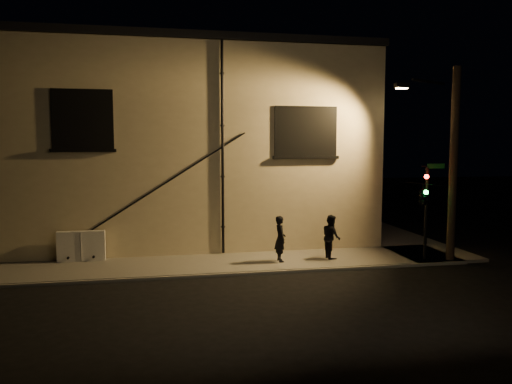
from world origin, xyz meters
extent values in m
plane|color=black|center=(0.00, 0.00, 0.00)|extent=(90.00, 90.00, 0.00)
cube|color=slate|center=(-3.00, 1.50, 0.06)|extent=(20.00, 3.00, 0.12)
cube|color=slate|center=(6.50, 8.00, 0.06)|extent=(3.00, 16.00, 0.12)
cube|color=beige|center=(-3.00, 9.00, 4.25)|extent=(16.00, 12.00, 8.50)
cube|color=black|center=(-3.00, 9.00, 8.65)|extent=(16.20, 12.20, 0.30)
cube|color=black|center=(-7.00, 2.98, 5.40)|extent=(2.20, 0.10, 2.20)
cube|color=#A5B28C|center=(-7.00, 3.00, 5.40)|extent=(1.98, 0.05, 1.98)
cube|color=black|center=(1.60, 2.98, 5.00)|extent=(2.60, 0.10, 2.00)
cube|color=#A5B28C|center=(1.60, 3.00, 5.00)|extent=(2.38, 0.05, 1.78)
cylinder|color=black|center=(-1.80, 2.92, 4.31)|extent=(0.11, 0.11, 8.30)
cylinder|color=black|center=(-4.00, 2.95, 3.00)|extent=(5.96, 0.04, 3.75)
cylinder|color=black|center=(-3.88, 2.95, 3.06)|extent=(5.96, 0.04, 3.75)
cube|color=white|center=(-7.16, 2.70, 0.69)|extent=(1.72, 0.29, 1.13)
imported|color=black|center=(0.11, 1.21, 0.97)|extent=(0.43, 0.64, 1.71)
imported|color=black|center=(2.15, 1.33, 0.96)|extent=(0.64, 0.82, 1.67)
cylinder|color=black|center=(5.60, 0.50, 1.86)|extent=(0.12, 0.12, 3.48)
imported|color=black|center=(5.38, 0.38, 2.60)|extent=(0.91, 2.14, 0.84)
sphere|color=#FF140C|center=(5.40, 0.20, 3.29)|extent=(0.17, 0.17, 0.17)
sphere|color=#14FF3F|center=(5.40, 0.20, 2.71)|extent=(0.17, 0.17, 0.17)
cube|color=#0C4C1E|center=(5.95, 0.50, 3.66)|extent=(0.70, 0.03, 0.18)
cylinder|color=black|center=(6.48, 0.21, 3.66)|extent=(0.30, 0.30, 7.31)
cylinder|color=black|center=(5.68, 0.76, 6.80)|extent=(1.85, 1.01, 0.10)
cube|color=black|center=(4.88, 1.31, 6.70)|extent=(0.55, 0.28, 0.18)
cube|color=#FFC672|center=(4.88, 1.31, 6.60)|extent=(0.42, 0.20, 0.04)
camera|label=1|loc=(-4.33, -16.53, 4.47)|focal=35.00mm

